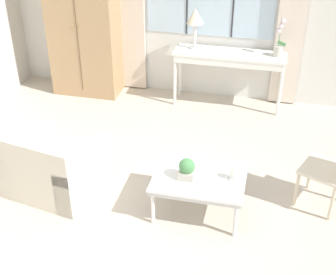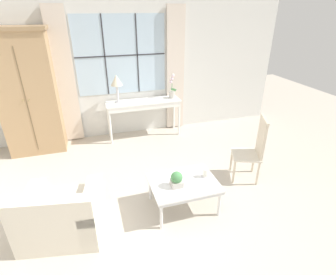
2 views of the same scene
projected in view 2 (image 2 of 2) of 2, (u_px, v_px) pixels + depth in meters
The scene contains 11 objects.
ground_plane at pixel (162, 222), 3.56m from camera, with size 14.00×14.00×0.00m, color #BCB2A3.
wall_back_windowed at pixel (122, 71), 5.52m from camera, with size 7.20×0.14×2.80m.
armoire at pixel (28, 94), 4.86m from camera, with size 1.08×0.59×2.34m.
console_table at pixel (143, 105), 5.65m from camera, with size 1.59×0.46×0.81m.
table_lamp at pixel (116, 82), 5.32m from camera, with size 0.24×0.24×0.58m.
potted_orchid at pixel (172, 90), 5.73m from camera, with size 0.16×0.13×0.53m.
armchair_upholstered at pixel (62, 216), 3.30m from camera, with size 1.09×1.02×0.77m.
side_chair_wooden at pixel (254, 147), 4.22m from camera, with size 0.58×0.58×1.10m.
coffee_table at pixel (184, 184), 3.65m from camera, with size 0.93×0.71×0.44m.
potted_plant_small at pixel (177, 179), 3.50m from camera, with size 0.16×0.16×0.22m.
pillar_candle at pixel (205, 173), 3.72m from camera, with size 0.11×0.11×0.14m.
Camera 2 is at (-0.71, -2.58, 2.61)m, focal length 28.00 mm.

